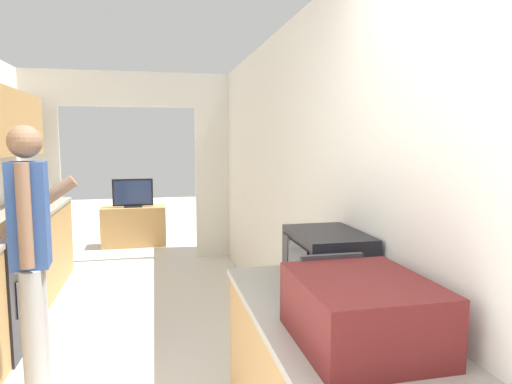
{
  "coord_description": "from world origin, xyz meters",
  "views": [
    {
      "loc": [
        0.32,
        -0.91,
        1.63
      ],
      "look_at": [
        1.14,
        2.78,
        1.19
      ],
      "focal_mm": 32.0,
      "sensor_mm": 36.0,
      "label": 1
    }
  ],
  "objects_px": {
    "person": "(31,256)",
    "suitcase": "(361,311)",
    "tv_cabinet": "(134,226)",
    "television": "(133,193)",
    "microwave": "(327,259)"
  },
  "relations": [
    {
      "from": "person",
      "to": "television",
      "type": "bearing_deg",
      "value": -10.58
    },
    {
      "from": "person",
      "to": "suitcase",
      "type": "bearing_deg",
      "value": -141.43
    },
    {
      "from": "person",
      "to": "suitcase",
      "type": "xyz_separation_m",
      "value": [
        1.44,
        -1.52,
        0.11
      ]
    },
    {
      "from": "person",
      "to": "suitcase",
      "type": "height_order",
      "value": "person"
    },
    {
      "from": "microwave",
      "to": "television",
      "type": "height_order",
      "value": "microwave"
    },
    {
      "from": "tv_cabinet",
      "to": "person",
      "type": "bearing_deg",
      "value": -95.67
    },
    {
      "from": "microwave",
      "to": "tv_cabinet",
      "type": "bearing_deg",
      "value": 102.64
    },
    {
      "from": "person",
      "to": "television",
      "type": "distance_m",
      "value": 4.16
    },
    {
      "from": "tv_cabinet",
      "to": "television",
      "type": "relative_size",
      "value": 1.6
    },
    {
      "from": "suitcase",
      "to": "television",
      "type": "xyz_separation_m",
      "value": [
        -1.03,
        5.66,
        -0.22
      ]
    },
    {
      "from": "person",
      "to": "television",
      "type": "height_order",
      "value": "person"
    },
    {
      "from": "person",
      "to": "tv_cabinet",
      "type": "distance_m",
      "value": 4.25
    },
    {
      "from": "suitcase",
      "to": "tv_cabinet",
      "type": "distance_m",
      "value": 5.84
    },
    {
      "from": "suitcase",
      "to": "person",
      "type": "bearing_deg",
      "value": 133.42
    },
    {
      "from": "person",
      "to": "television",
      "type": "relative_size",
      "value": 2.88
    }
  ]
}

